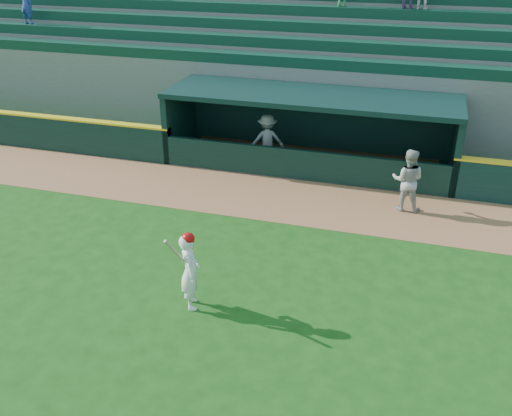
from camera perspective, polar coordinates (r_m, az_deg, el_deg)
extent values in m
plane|color=#174711|center=(12.74, -2.10, -8.33)|extent=(120.00, 120.00, 0.00)
cube|color=#94603B|center=(16.82, 3.25, 0.82)|extent=(40.00, 3.00, 0.01)
imported|color=#A5A5A0|center=(16.42, 14.93, 2.71)|extent=(0.90, 0.71, 1.81)
imported|color=#9FA09A|center=(19.13, 1.14, 6.85)|extent=(1.25, 0.96, 1.71)
cube|color=slate|center=(19.33, 5.25, 4.29)|extent=(9.00, 2.60, 0.04)
cube|color=black|center=(20.28, -7.57, 8.64)|extent=(0.20, 2.60, 2.30)
cube|color=black|center=(18.65, 19.41, 5.75)|extent=(0.20, 2.60, 2.30)
cube|color=black|center=(20.15, 6.16, 8.59)|extent=(9.40, 0.20, 2.30)
cube|color=black|center=(18.57, 5.55, 11.05)|extent=(9.40, 2.80, 0.16)
cube|color=black|center=(18.04, 4.50, 4.32)|extent=(9.00, 0.16, 1.00)
cube|color=brown|center=(19.97, 5.76, 5.72)|extent=(8.40, 0.45, 0.10)
cube|color=slate|center=(20.55, 6.49, 9.83)|extent=(34.00, 0.85, 2.91)
cube|color=#0F3828|center=(20.04, 6.67, 14.22)|extent=(34.00, 0.60, 0.36)
cube|color=slate|center=(21.29, 6.97, 11.02)|extent=(34.00, 0.85, 3.36)
cube|color=#0F3828|center=(20.77, 7.19, 15.89)|extent=(34.00, 0.60, 0.36)
cube|color=slate|center=(22.05, 7.41, 12.13)|extent=(34.00, 0.85, 3.81)
cube|color=#0F3828|center=(21.52, 7.69, 17.44)|extent=(34.00, 0.60, 0.36)
cube|color=slate|center=(22.81, 7.83, 13.16)|extent=(34.00, 0.85, 4.26)
cube|color=#0F3828|center=(22.29, 8.16, 18.88)|extent=(34.00, 0.60, 0.36)
cube|color=slate|center=(23.58, 8.23, 14.13)|extent=(34.00, 0.85, 4.71)
cube|color=slate|center=(24.36, 8.60, 15.04)|extent=(34.00, 0.85, 5.16)
cube|color=slate|center=(25.15, 8.95, 15.89)|extent=(34.00, 0.85, 5.61)
cube|color=slate|center=(25.71, 9.15, 16.10)|extent=(34.50, 0.30, 5.61)
imported|color=#273F91|center=(25.65, -22.02, 18.37)|extent=(0.55, 0.37, 1.50)
imported|color=white|center=(11.92, -6.61, -6.33)|extent=(0.63, 0.73, 1.69)
sphere|color=#BD0A0A|center=(11.52, -6.80, -3.09)|extent=(0.27, 0.27, 0.27)
cylinder|color=tan|center=(11.53, -7.99, -4.47)|extent=(0.32, 0.44, 0.76)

